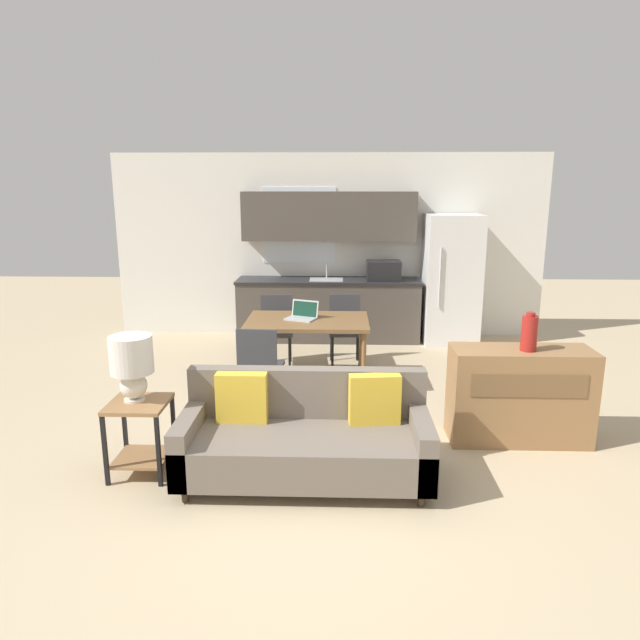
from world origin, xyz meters
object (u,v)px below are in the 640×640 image
side_table (140,426)px  couch (305,437)px  refrigerator (451,279)px  credenza (519,395)px  dining_chair_near_left (260,364)px  dining_chair_far_left (276,327)px  table_lamp (132,362)px  dining_chair_far_right (345,326)px  dining_table (308,326)px  vase (529,333)px  laptop (303,314)px

side_table → couch: bearing=-0.4°
refrigerator → credenza: bearing=-90.0°
dining_chair_near_left → dining_chair_far_left: bearing=-85.9°
refrigerator → dining_chair_far_left: (-2.40, -1.16, -0.43)m
table_lamp → dining_chair_far_right: 3.39m
dining_table → dining_chair_near_left: bearing=-119.8°
dining_chair_far_left → couch: bearing=-83.1°
couch → dining_chair_far_right: bearing=83.6°
couch → credenza: 2.00m
side_table → credenza: bearing=12.7°
dining_chair_far_left → vase: bearing=-46.0°
credenza → dining_chair_far_left: dining_chair_far_left is taller
refrigerator → side_table: bearing=-128.1°
dining_table → laptop: bearing=142.3°
couch → dining_chair_far_right: 2.98m
table_lamp → vase: vase is taller
credenza → table_lamp: bearing=-168.0°
couch → laptop: laptop is taller
dining_chair_far_right → dining_chair_near_left: (-0.87, -1.61, 0.00)m
refrigerator → side_table: (-3.16, -4.03, -0.52)m
vase → dining_chair_far_right: vase is taller
dining_chair_far_left → dining_chair_near_left: 1.54m
vase → dining_chair_near_left: 2.57m
side_table → laptop: bearing=61.9°
dining_table → vase: size_ratio=4.03×
couch → table_lamp: table_lamp is taller
refrigerator → dining_chair_far_left: size_ratio=2.10×
dining_chair_far_left → dining_chair_near_left: size_ratio=1.00×
credenza → vase: vase is taller
laptop → vase: bearing=-14.1°
credenza → vase: 0.58m
refrigerator → dining_chair_far_right: (-1.53, -1.09, -0.43)m
dining_table → laptop: size_ratio=3.48×
dining_chair_near_left → laptop: laptop is taller
dining_table → dining_chair_far_right: dining_chair_far_right is taller
dining_table → vase: 2.47m
dining_table → table_lamp: (-1.24, -2.07, 0.21)m
refrigerator → dining_table: size_ratio=1.35×
dining_chair_near_left → laptop: bearing=-111.2°
side_table → dining_chair_far_right: bearing=61.0°
vase → laptop: (-2.04, 1.48, -0.19)m
vase → dining_chair_far_left: bearing=137.6°
side_table → dining_chair_far_right: dining_chair_far_right is taller
side_table → dining_chair_far_left: dining_chair_far_left is taller
dining_table → dining_chair_near_left: size_ratio=1.55×
side_table → dining_chair_far_right: (1.64, 2.95, 0.09)m
credenza → dining_chair_far_left: bearing=137.9°
dining_table → dining_chair_far_left: 0.91m
vase → dining_chair_near_left: bearing=164.6°
dining_chair_far_left → dining_chair_far_right: same height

